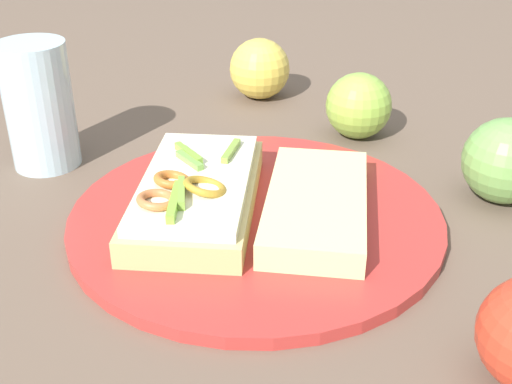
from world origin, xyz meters
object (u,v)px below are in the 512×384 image
Objects in this scene: sandwich at (196,194)px; bread_slice_side at (316,204)px; apple_3 at (506,161)px; drinking_glass at (39,106)px; plate at (256,218)px; apple_4 at (260,69)px; apple_1 at (359,106)px.

sandwich is 1.12× the size of bread_slice_side.
apple_3 is (-0.27, -0.07, 0.01)m from sandwich.
sandwich reaches higher than bread_slice_side.
sandwich is 1.54× the size of drinking_glass.
apple_3 is (-0.22, -0.07, 0.03)m from plate.
apple_4 reaches higher than bread_slice_side.
plate is 0.05m from bread_slice_side.
drinking_glass is at bearing 73.40° from bread_slice_side.
drinking_glass is (0.19, 0.21, 0.03)m from apple_4.
sandwich is at bearing 93.63° from bread_slice_side.
apple_1 reaches higher than plate.
plate is at bearing 18.12° from apple_3.
plate is 1.67× the size of sandwich.
sandwich is 0.24m from apple_1.
apple_1 is at bearing -9.59° from bread_slice_side.
apple_1 is at bearing -113.95° from plate.
plate is 0.30m from apple_4.
bread_slice_side is at bearing -89.44° from sandwich.
drinking_glass is (0.31, 0.11, 0.03)m from apple_1.
sandwich is 2.47× the size of apple_3.
apple_3 reaches higher than plate.
apple_3 is at bearing 135.93° from apple_1.
plate is 0.22m from apple_1.
apple_4 is (-0.02, -0.30, 0.01)m from sandwich.
apple_1 is 0.33m from drinking_glass.
apple_4 is (0.12, -0.10, 0.00)m from apple_1.
apple_1 is 0.16m from apple_4.
apple_1 is at bearing -44.07° from apple_3.
bread_slice_side is 0.20m from apple_1.
apple_4 is at bearing -42.62° from apple_3.
apple_1 is 0.57× the size of drinking_glass.
bread_slice_side is (-0.10, -0.00, -0.00)m from sandwich.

